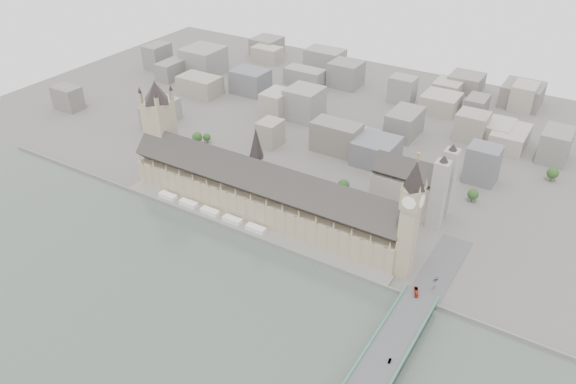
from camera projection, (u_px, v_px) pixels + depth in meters
The scene contains 16 objects.
ground at pixel (251, 225), 494.08m from camera, with size 900.00×900.00×0.00m, color #595651.
river_thames at pixel (110, 347), 375.09m from camera, with size 600.00×600.00×0.00m, color #424E45.
embankment_wall at pixel (241, 232), 482.47m from camera, with size 600.00×1.50×3.00m, color slate.
river_terrace at pixel (246, 228), 488.14m from camera, with size 270.00×15.00×2.00m, color slate.
terrace_tents at pixel (210, 211), 504.63m from camera, with size 118.00×7.00×4.00m.
palace_of_westminster at pixel (263, 193), 496.20m from camera, with size 265.00×40.73×55.44m.
elizabeth_tower at pixel (411, 212), 407.77m from camera, with size 17.00×17.00×107.50m.
victoria_tower at pixel (160, 126), 537.50m from camera, with size 30.00×30.00×100.00m.
central_tower at pixel (256, 152), 486.42m from camera, with size 13.00×13.00×48.00m.
westminster_bridge at pixel (382, 364), 356.46m from camera, with size 25.00×325.00×10.25m, color #474749.
westminster_abbey at pixel (413, 187), 500.08m from camera, with size 68.00×36.00×64.00m.
city_skyline_inland at pixel (369, 109), 660.65m from camera, with size 720.00×360.00×38.00m, color gray, non-canonical shape.
park_trees at pixel (278, 184), 537.79m from camera, with size 110.00×30.00×15.00m, color #1F3F16, non-canonical shape.
red_bus_north at pixel (416, 292), 403.58m from camera, with size 2.39×10.22×2.85m, color #AE2B13.
car_silver at pixel (390, 361), 351.26m from camera, with size 1.42×4.09×1.35m, color gray.
car_approach at pixel (436, 280), 415.87m from camera, with size 2.19×5.38×1.56m, color gray.
Camera 1 is at (238.62, -326.15, 287.58)m, focal length 35.00 mm.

